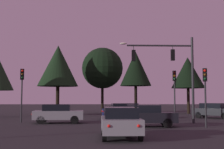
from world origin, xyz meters
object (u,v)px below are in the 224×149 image
at_px(car_nearside_lane, 120,122).
at_px(tree_left_far, 102,68).
at_px(car_crossing_left, 58,113).
at_px(tree_right_cluster, 136,69).
at_px(traffic_light_median, 174,85).
at_px(car_crossing_right, 145,115).
at_px(tree_behind_sign, 188,73).
at_px(tree_center_horizon, 58,66).
at_px(traffic_signal_mast_arm, 172,65).
at_px(car_parked_lot, 126,111).
at_px(traffic_light_corner_left, 205,85).
at_px(traffic_light_corner_right, 22,84).
at_px(car_far_lane, 214,110).

distance_m(car_nearside_lane, tree_left_far, 28.56).
distance_m(car_crossing_left, tree_right_cluster, 16.53).
distance_m(traffic_light_median, car_crossing_right, 6.63).
bearing_deg(tree_behind_sign, tree_left_far, 166.31).
relative_size(tree_center_horizon, tree_right_cluster, 1.09).
distance_m(traffic_signal_mast_arm, car_crossing_left, 9.99).
bearing_deg(tree_left_far, car_nearside_lane, -88.22).
bearing_deg(car_crossing_left, tree_right_cluster, 60.51).
relative_size(car_parked_lot, tree_center_horizon, 0.54).
bearing_deg(car_parked_lot, traffic_light_median, -36.73).
height_order(traffic_light_median, tree_center_horizon, tree_center_horizon).
bearing_deg(car_parked_lot, tree_center_horizon, 130.43).
bearing_deg(tree_right_cluster, traffic_light_corner_left, -81.04).
bearing_deg(traffic_light_corner_right, traffic_signal_mast_arm, -5.54).
distance_m(tree_center_horizon, tree_right_cluster, 9.86).
relative_size(car_parked_lot, tree_behind_sign, 0.63).
xyz_separation_m(traffic_light_corner_left, car_crossing_right, (-4.04, 0.72, -2.07)).
bearing_deg(tree_left_far, tree_behind_sign, -13.69).
height_order(car_nearside_lane, tree_center_horizon, tree_center_horizon).
distance_m(tree_behind_sign, tree_left_far, 11.80).
relative_size(traffic_light_corner_left, traffic_light_corner_right, 0.91).
height_order(car_crossing_left, tree_left_far, tree_left_far).
xyz_separation_m(traffic_light_corner_right, car_far_lane, (17.91, 5.04, -2.35)).
xyz_separation_m(traffic_light_corner_right, tree_left_far, (6.71, 17.67, 3.16)).
bearing_deg(tree_right_cluster, traffic_signal_mast_arm, -84.19).
relative_size(car_parked_lot, tree_right_cluster, 0.59).
bearing_deg(traffic_light_corner_left, traffic_light_corner_right, 160.12).
distance_m(car_crossing_left, car_parked_lot, 7.58).
height_order(traffic_signal_mast_arm, tree_right_cluster, tree_right_cluster).
bearing_deg(traffic_light_corner_right, car_nearside_lane, -53.78).
bearing_deg(car_crossing_left, traffic_light_median, 10.52).
bearing_deg(traffic_signal_mast_arm, traffic_light_corner_left, -69.83).
bearing_deg(car_far_lane, tree_center_horizon, 153.92).
bearing_deg(car_nearside_lane, tree_behind_sign, 67.29).
bearing_deg(car_crossing_left, traffic_light_corner_left, -21.30).
bearing_deg(tree_behind_sign, traffic_light_corner_right, -140.63).
bearing_deg(car_far_lane, traffic_light_median, -140.42).
relative_size(traffic_light_corner_left, car_nearside_lane, 0.97).
relative_size(traffic_signal_mast_arm, car_far_lane, 1.67).
bearing_deg(car_nearside_lane, traffic_signal_mast_arm, 62.53).
bearing_deg(traffic_light_median, traffic_signal_mast_arm, -107.22).
xyz_separation_m(traffic_light_corner_left, traffic_light_corner_right, (-13.72, 4.96, 0.27)).
relative_size(car_nearside_lane, tree_behind_sign, 0.55).
height_order(car_crossing_right, car_far_lane, same).
bearing_deg(traffic_light_corner_left, traffic_light_median, 96.73).
distance_m(traffic_light_corner_right, car_crossing_left, 4.01).
distance_m(traffic_signal_mast_arm, car_far_lane, 9.23).
height_order(traffic_light_corner_right, car_nearside_lane, traffic_light_corner_right).
bearing_deg(tree_right_cluster, car_nearside_lane, -98.14).
xyz_separation_m(traffic_signal_mast_arm, traffic_light_median, (0.68, 2.19, -1.56)).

